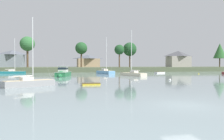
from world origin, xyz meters
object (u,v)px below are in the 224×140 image
object	(u,v)px
sailboat_skyblue	(105,73)
sailboat_cream	(133,75)
mooring_buoy_yellow	(199,74)
cruiser_green	(63,74)
dinghy_yellow	(91,84)
sailboat_grey	(29,85)
sailboat_teal	(13,73)
mooring_buoy_white	(170,80)
dinghy_white	(160,73)

from	to	relation	value
sailboat_skyblue	sailboat_cream	bearing A→B (deg)	-73.73
sailboat_skyblue	mooring_buoy_yellow	xyz separation A→B (m)	(27.39, -8.61, -0.20)
cruiser_green	dinghy_yellow	bearing A→B (deg)	-82.01
sailboat_grey	sailboat_teal	size ratio (longest dim) A/B	0.79
cruiser_green	mooring_buoy_white	size ratio (longest dim) A/B	18.09
cruiser_green	mooring_buoy_white	bearing A→B (deg)	-45.20
sailboat_cream	mooring_buoy_yellow	xyz separation A→B (m)	(23.12, 6.02, -0.19)
dinghy_white	mooring_buoy_yellow	world-z (taller)	dinghy_white
sailboat_grey	sailboat_teal	world-z (taller)	sailboat_teal
sailboat_teal	sailboat_cream	world-z (taller)	sailboat_cream
mooring_buoy_yellow	dinghy_yellow	bearing A→B (deg)	-140.98
dinghy_white	sailboat_skyblue	size ratio (longest dim) A/B	0.35
dinghy_white	sailboat_cream	world-z (taller)	sailboat_cream
sailboat_teal	mooring_buoy_white	distance (m)	53.59
dinghy_yellow	mooring_buoy_yellow	xyz separation A→B (m)	(37.23, 30.17, -0.04)
sailboat_grey	mooring_buoy_white	bearing A→B (deg)	15.30
sailboat_grey	dinghy_white	xyz separation A→B (m)	(36.65, 39.47, -0.04)
sailboat_cream	mooring_buoy_white	world-z (taller)	sailboat_cream
dinghy_yellow	mooring_buoy_yellow	world-z (taller)	mooring_buoy_yellow
sailboat_grey	dinghy_white	world-z (taller)	sailboat_grey
sailboat_grey	dinghy_yellow	bearing A→B (deg)	0.38
sailboat_grey	sailboat_cream	size ratio (longest dim) A/B	0.76
mooring_buoy_yellow	sailboat_skyblue	bearing A→B (deg)	162.55
sailboat_cream	mooring_buoy_yellow	world-z (taller)	sailboat_cream
dinghy_white	cruiser_green	size ratio (longest dim) A/B	0.47
sailboat_teal	mooring_buoy_yellow	world-z (taller)	sailboat_teal
cruiser_green	mooring_buoy_yellow	xyz separation A→B (m)	(40.70, 5.45, -0.50)
sailboat_skyblue	sailboat_teal	size ratio (longest dim) A/B	1.01
dinghy_white	mooring_buoy_white	distance (m)	35.96
dinghy_yellow	mooring_buoy_white	size ratio (longest dim) A/B	5.19
sailboat_grey	cruiser_green	size ratio (longest dim) A/B	1.06
mooring_buoy_yellow	sailboat_cream	bearing A→B (deg)	-165.41
dinghy_white	sailboat_skyblue	world-z (taller)	sailboat_skyblue
sailboat_cream	mooring_buoy_white	distance (m)	17.96
dinghy_yellow	dinghy_white	size ratio (longest dim) A/B	0.61
sailboat_cream	dinghy_white	bearing A→B (deg)	46.31
dinghy_white	sailboat_teal	bearing A→B (deg)	170.13
cruiser_green	sailboat_teal	bearing A→B (deg)	123.98
sailboat_cream	mooring_buoy_yellow	distance (m)	23.89
dinghy_white	cruiser_green	bearing A→B (deg)	-155.45
dinghy_yellow	sailboat_grey	world-z (taller)	sailboat_grey
mooring_buoy_yellow	cruiser_green	bearing A→B (deg)	-172.38
dinghy_yellow	sailboat_skyblue	size ratio (longest dim) A/B	0.21
sailboat_grey	cruiser_green	xyz separation A→B (m)	(4.48, 24.78, 0.36)
sailboat_skyblue	cruiser_green	bearing A→B (deg)	-133.45
sailboat_skyblue	mooring_buoy_white	bearing A→B (deg)	-81.14
dinghy_white	sailboat_teal	xyz separation A→B (m)	(-47.67, 8.29, 0.07)
dinghy_yellow	sailboat_teal	size ratio (longest dim) A/B	0.21
sailboat_skyblue	sailboat_cream	distance (m)	15.24
sailboat_teal	sailboat_grey	bearing A→B (deg)	-77.01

